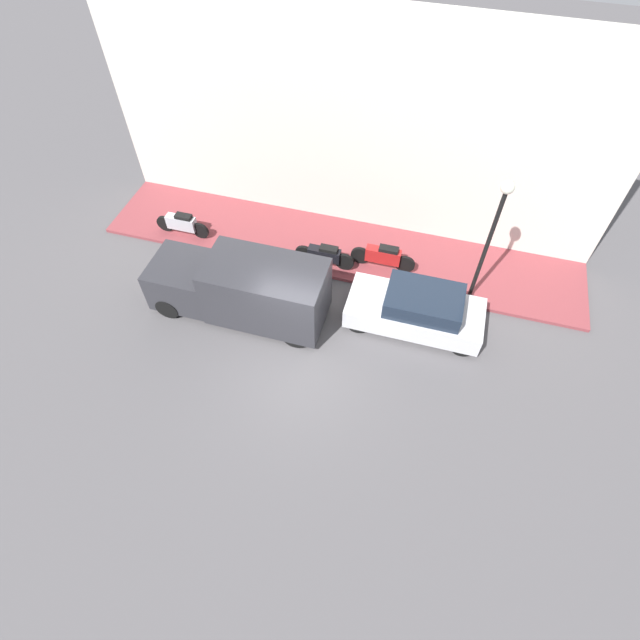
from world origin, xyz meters
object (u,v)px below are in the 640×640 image
(parked_car, at_px, (417,310))
(streetlamp, at_px, (495,224))
(delivery_van, at_px, (241,288))
(scooter_silver, at_px, (182,224))
(motorcycle_black, at_px, (325,255))
(motorcycle_red, at_px, (383,256))

(parked_car, bearing_deg, streetlamp, -45.60)
(delivery_van, xyz_separation_m, scooter_silver, (2.56, 3.20, -0.47))
(parked_car, height_order, delivery_van, delivery_van)
(parked_car, height_order, scooter_silver, parked_car)
(motorcycle_black, distance_m, streetlamp, 5.24)
(motorcycle_black, bearing_deg, scooter_silver, 88.72)
(motorcycle_red, xyz_separation_m, scooter_silver, (-0.31, 6.83, -0.02))
(motorcycle_black, bearing_deg, delivery_van, 143.34)
(parked_car, distance_m, scooter_silver, 8.36)
(delivery_van, bearing_deg, scooter_silver, 51.33)
(motorcycle_black, relative_size, scooter_silver, 1.04)
(motorcycle_red, distance_m, streetlamp, 3.74)
(delivery_van, height_order, streetlamp, streetlamp)
(streetlamp, bearing_deg, motorcycle_black, 88.97)
(motorcycle_red, bearing_deg, motorcycle_black, 103.12)
(scooter_silver, relative_size, streetlamp, 0.45)
(motorcycle_red, bearing_deg, delivery_van, 128.31)
(parked_car, bearing_deg, scooter_silver, 78.73)
(parked_car, height_order, motorcycle_red, parked_car)
(parked_car, xyz_separation_m, motorcycle_red, (1.94, 1.37, -0.05))
(parked_car, xyz_separation_m, motorcycle_black, (1.52, 3.18, -0.09))
(motorcycle_black, bearing_deg, parked_car, -115.59)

